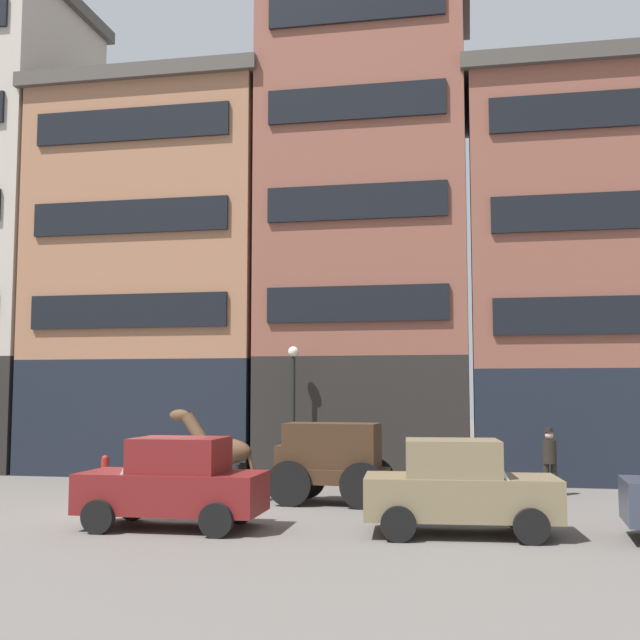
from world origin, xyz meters
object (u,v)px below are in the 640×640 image
cargo_wagon (330,457)px  sedan_parked_curb (174,483)px  draft_horse (216,450)px  fire_hydrant_curbside (105,468)px  sedan_dark (459,487)px  pedestrian_officer (550,459)px  streetlamp_curbside (293,394)px

cargo_wagon → sedan_parked_curb: bearing=-122.0°
draft_horse → fire_hydrant_curbside: size_ratio=2.83×
draft_horse → cargo_wagon: bearing=-0.1°
sedan_dark → draft_horse: bearing=149.0°
cargo_wagon → pedestrian_officer: bearing=24.7°
draft_horse → sedan_dark: (6.14, -3.69, -0.36)m
sedan_parked_curb → draft_horse: bearing=96.2°
streetlamp_curbside → draft_horse: bearing=-106.4°
fire_hydrant_curbside → streetlamp_curbside: bearing=7.0°
sedan_dark → streetlamp_curbside: size_ratio=0.93×
draft_horse → streetlamp_curbside: size_ratio=0.57×
draft_horse → fire_hydrant_curbside: bearing=145.2°
draft_horse → sedan_parked_curb: 4.06m
sedan_parked_curb → streetlamp_curbside: size_ratio=0.90×
sedan_dark → sedan_parked_curb: bearing=-176.7°
pedestrian_officer → streetlamp_curbside: (-7.29, 1.36, 1.69)m
pedestrian_officer → fire_hydrant_curbside: 13.01m
streetlamp_curbside → pedestrian_officer: bearing=-10.5°
sedan_dark → fire_hydrant_curbside: (-10.70, 6.86, -0.49)m
sedan_dark → pedestrian_officer: size_ratio=2.12×
cargo_wagon → streetlamp_curbside: (-1.81, 3.87, 1.52)m
sedan_dark → fire_hydrant_curbside: bearing=147.3°
cargo_wagon → draft_horse: (-2.95, 0.00, 0.12)m
sedan_parked_curb → pedestrian_officer: (7.99, 6.54, 0.07)m
streetlamp_curbside → fire_hydrant_curbside: size_ratio=4.96×
streetlamp_curbside → sedan_dark: bearing=-56.5°
draft_horse → pedestrian_officer: bearing=16.6°
draft_horse → sedan_parked_curb: size_ratio=0.63×
cargo_wagon → fire_hydrant_curbside: size_ratio=3.61×
streetlamp_curbside → fire_hydrant_curbside: bearing=-173.0°
draft_horse → pedestrian_officer: size_ratio=1.31×
cargo_wagon → pedestrian_officer: cargo_wagon is taller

